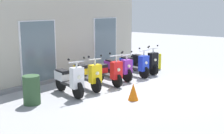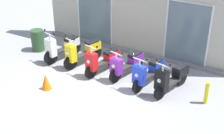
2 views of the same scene
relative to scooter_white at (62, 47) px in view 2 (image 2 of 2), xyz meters
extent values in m
plane|color=#939399|center=(2.17, -1.35, -0.49)|extent=(40.00, 40.00, 0.00)
cube|color=#B2AD9E|center=(2.17, 2.00, 1.55)|extent=(7.96, 0.30, 4.08)
cube|color=slate|center=(2.17, 1.75, -0.43)|extent=(7.96, 0.20, 0.12)
cube|color=silver|center=(0.30, 1.83, 0.66)|extent=(1.57, 0.04, 2.30)
cube|color=slate|center=(0.30, 1.80, 0.66)|extent=(1.45, 0.02, 2.22)
cube|color=silver|center=(4.04, 1.83, 0.66)|extent=(1.57, 0.04, 2.30)
cube|color=slate|center=(4.04, 1.80, 0.66)|extent=(1.45, 0.02, 2.22)
cylinder|color=black|center=(-0.13, -0.50, -0.22)|extent=(0.24, 0.55, 0.54)
cylinder|color=black|center=(0.15, 0.57, -0.22)|extent=(0.24, 0.55, 0.54)
cube|color=#2D2D30|center=(0.01, 0.03, -0.12)|extent=(0.42, 0.73, 0.09)
cube|color=white|center=(-0.12, -0.46, 0.16)|extent=(0.43, 0.33, 0.64)
sphere|color=#F2EFCC|center=(-0.15, -0.59, 0.20)|extent=(0.12, 0.12, 0.12)
cube|color=white|center=(0.12, 0.47, 0.05)|extent=(0.42, 0.58, 0.28)
cube|color=black|center=(0.11, 0.43, 0.19)|extent=(0.37, 0.53, 0.11)
cylinder|color=silver|center=(-0.12, -0.46, 0.56)|extent=(0.06, 0.06, 0.20)
cylinder|color=silver|center=(-0.12, -0.46, 0.64)|extent=(0.52, 0.17, 0.04)
sphere|color=black|center=(0.14, -0.53, 0.74)|extent=(0.07, 0.07, 0.07)
sphere|color=black|center=(-0.38, -0.40, 0.74)|extent=(0.07, 0.07, 0.07)
cylinder|color=black|center=(0.72, -0.49, -0.23)|extent=(0.25, 0.53, 0.53)
cylinder|color=black|center=(1.06, 0.60, -0.23)|extent=(0.25, 0.53, 0.53)
cube|color=#2D2D30|center=(0.89, 0.06, -0.13)|extent=(0.46, 0.75, 0.09)
cube|color=yellow|center=(0.73, -0.45, 0.13)|extent=(0.43, 0.34, 0.60)
sphere|color=#F2EFCC|center=(0.69, -0.57, 0.17)|extent=(0.12, 0.12, 0.12)
cube|color=yellow|center=(1.03, 0.51, 0.09)|extent=(0.44, 0.59, 0.28)
cube|color=black|center=(1.02, 0.47, 0.23)|extent=(0.39, 0.54, 0.11)
cylinder|color=silver|center=(0.73, -0.45, 0.52)|extent=(0.06, 0.06, 0.22)
cylinder|color=silver|center=(0.73, -0.45, 0.61)|extent=(0.46, 0.17, 0.04)
sphere|color=black|center=(0.96, -0.52, 0.71)|extent=(0.07, 0.07, 0.07)
sphere|color=black|center=(0.51, -0.38, 0.71)|extent=(0.07, 0.07, 0.07)
cylinder|color=black|center=(1.66, -0.64, -0.25)|extent=(0.22, 0.49, 0.49)
cylinder|color=black|center=(1.93, 0.41, -0.25)|extent=(0.22, 0.49, 0.49)
cube|color=#2D2D30|center=(1.79, -0.11, -0.15)|extent=(0.42, 0.71, 0.09)
cube|color=red|center=(1.67, -0.60, 0.11)|extent=(0.43, 0.33, 0.60)
sphere|color=#F2EFCC|center=(1.64, -0.72, 0.15)|extent=(0.12, 0.12, 0.12)
cube|color=red|center=(1.91, 0.31, 0.01)|extent=(0.42, 0.58, 0.28)
cube|color=black|center=(1.90, 0.27, 0.15)|extent=(0.37, 0.53, 0.11)
cylinder|color=silver|center=(1.67, -0.60, 0.52)|extent=(0.06, 0.06, 0.25)
cylinder|color=silver|center=(1.67, -0.60, 0.63)|extent=(0.54, 0.17, 0.04)
sphere|color=black|center=(1.93, -0.67, 0.73)|extent=(0.07, 0.07, 0.07)
sphere|color=black|center=(1.40, -0.53, 0.73)|extent=(0.07, 0.07, 0.07)
cylinder|color=black|center=(2.49, -0.48, -0.23)|extent=(0.21, 0.52, 0.52)
cylinder|color=black|center=(2.77, 0.59, -0.23)|extent=(0.21, 0.52, 0.52)
cube|color=#2D2D30|center=(2.63, 0.06, -0.13)|extent=(0.42, 0.73, 0.09)
cube|color=purple|center=(2.50, -0.44, 0.09)|extent=(0.43, 0.33, 0.53)
sphere|color=#F2EFCC|center=(2.47, -0.57, 0.13)|extent=(0.12, 0.12, 0.12)
cube|color=purple|center=(2.74, 0.50, 0.02)|extent=(0.42, 0.58, 0.28)
cube|color=black|center=(2.73, 0.46, 0.16)|extent=(0.37, 0.53, 0.11)
cylinder|color=silver|center=(2.50, -0.44, 0.44)|extent=(0.06, 0.06, 0.22)
cylinder|color=silver|center=(2.50, -0.44, 0.53)|extent=(0.47, 0.15, 0.04)
sphere|color=black|center=(2.73, -0.50, 0.63)|extent=(0.07, 0.07, 0.07)
sphere|color=black|center=(2.28, -0.38, 0.63)|extent=(0.07, 0.07, 0.07)
cylinder|color=black|center=(3.39, -0.66, -0.25)|extent=(0.19, 0.49, 0.48)
cylinder|color=black|center=(3.59, 0.43, -0.25)|extent=(0.19, 0.49, 0.48)
cube|color=#2D2D30|center=(3.49, -0.12, -0.15)|extent=(0.38, 0.72, 0.09)
cube|color=#1E38C6|center=(3.39, -0.63, 0.11)|extent=(0.42, 0.31, 0.59)
sphere|color=#F2EFCC|center=(3.37, -0.75, 0.15)|extent=(0.12, 0.12, 0.12)
cube|color=#1E38C6|center=(3.57, 0.33, 0.04)|extent=(0.39, 0.57, 0.28)
cube|color=black|center=(3.56, 0.29, 0.18)|extent=(0.34, 0.52, 0.11)
cylinder|color=silver|center=(3.39, -0.63, 0.51)|extent=(0.06, 0.06, 0.25)
cylinder|color=silver|center=(3.39, -0.63, 0.61)|extent=(0.49, 0.13, 0.04)
sphere|color=black|center=(3.64, -0.67, 0.71)|extent=(0.07, 0.07, 0.07)
sphere|color=black|center=(3.15, -0.58, 0.71)|extent=(0.07, 0.07, 0.07)
cylinder|color=black|center=(4.11, -0.66, -0.25)|extent=(0.24, 0.49, 0.48)
cylinder|color=black|center=(4.41, 0.42, -0.25)|extent=(0.24, 0.49, 0.48)
cube|color=#2D2D30|center=(4.26, -0.12, -0.15)|extent=(0.44, 0.74, 0.09)
cube|color=black|center=(4.12, -0.62, 0.12)|extent=(0.43, 0.33, 0.63)
sphere|color=#F2EFCC|center=(4.09, -0.74, 0.16)|extent=(0.12, 0.12, 0.12)
cube|color=black|center=(4.38, 0.32, 0.04)|extent=(0.43, 0.58, 0.28)
cube|color=black|center=(4.37, 0.29, 0.18)|extent=(0.38, 0.53, 0.11)
cylinder|color=silver|center=(4.12, -0.62, 0.52)|extent=(0.06, 0.06, 0.21)
cylinder|color=silver|center=(4.12, -0.62, 0.61)|extent=(0.46, 0.16, 0.04)
sphere|color=black|center=(4.35, -0.68, 0.71)|extent=(0.07, 0.07, 0.07)
sphere|color=black|center=(3.90, -0.55, 0.71)|extent=(0.07, 0.07, 0.07)
cylinder|color=#2D4C2D|center=(-1.31, 0.18, -0.07)|extent=(0.49, 0.49, 0.84)
cylinder|color=yellow|center=(5.38, -0.24, -0.14)|extent=(0.12, 0.12, 0.70)
cone|color=orange|center=(0.80, -1.90, -0.23)|extent=(0.32, 0.32, 0.52)
camera|label=1|loc=(-6.34, -6.69, 2.23)|focal=47.75mm
camera|label=2|loc=(6.80, -8.40, 4.96)|focal=51.62mm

